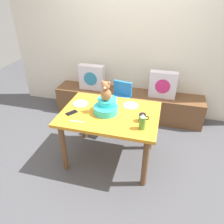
# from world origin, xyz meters

# --- Properties ---
(ground_plane) EXTENTS (8.00, 8.00, 0.00)m
(ground_plane) POSITION_xyz_m (0.00, 0.00, 0.00)
(ground_plane) COLOR #4C4C51
(back_wall) EXTENTS (4.40, 0.10, 2.60)m
(back_wall) POSITION_xyz_m (0.00, 1.45, 1.30)
(back_wall) COLOR silver
(back_wall) RESTS_ON ground_plane
(window_bench) EXTENTS (2.60, 0.44, 0.46)m
(window_bench) POSITION_xyz_m (0.00, 1.18, 0.23)
(window_bench) COLOR brown
(window_bench) RESTS_ON ground_plane
(pillow_floral_left) EXTENTS (0.44, 0.15, 0.44)m
(pillow_floral_left) POSITION_xyz_m (-0.65, 1.16, 0.68)
(pillow_floral_left) COLOR silver
(pillow_floral_left) RESTS_ON window_bench
(pillow_floral_right) EXTENTS (0.44, 0.15, 0.44)m
(pillow_floral_right) POSITION_xyz_m (0.58, 1.16, 0.68)
(pillow_floral_right) COLOR silver
(pillow_floral_right) RESTS_ON window_bench
(book_stack) EXTENTS (0.20, 0.14, 0.06)m
(book_stack) POSITION_xyz_m (-0.07, 1.18, 0.49)
(book_stack) COLOR gold
(book_stack) RESTS_ON window_bench
(dining_table) EXTENTS (1.20, 0.87, 0.74)m
(dining_table) POSITION_xyz_m (0.00, 0.00, 0.63)
(dining_table) COLOR orange
(dining_table) RESTS_ON ground_plane
(highchair) EXTENTS (0.38, 0.49, 0.79)m
(highchair) POSITION_xyz_m (-0.05, 0.75, 0.52)
(highchair) COLOR #2672B2
(highchair) RESTS_ON ground_plane
(infant_seat_teal) EXTENTS (0.30, 0.33, 0.16)m
(infant_seat_teal) POSITION_xyz_m (-0.05, 0.01, 0.81)
(infant_seat_teal) COLOR #2FC8CB
(infant_seat_teal) RESTS_ON dining_table
(teddy_bear) EXTENTS (0.13, 0.12, 0.25)m
(teddy_bear) POSITION_xyz_m (-0.05, 0.01, 1.02)
(teddy_bear) COLOR #A56A40
(teddy_bear) RESTS_ON infant_seat_teal
(ketchup_bottle) EXTENTS (0.07, 0.07, 0.18)m
(ketchup_bottle) POSITION_xyz_m (0.43, -0.23, 0.83)
(ketchup_bottle) COLOR #4C8C33
(ketchup_bottle) RESTS_ON dining_table
(coffee_mug) EXTENTS (0.12, 0.08, 0.09)m
(coffee_mug) POSITION_xyz_m (0.41, -0.09, 0.79)
(coffee_mug) COLOR black
(coffee_mug) RESTS_ON dining_table
(dinner_plate_near) EXTENTS (0.20, 0.20, 0.01)m
(dinner_plate_near) POSITION_xyz_m (-0.43, 0.11, 0.75)
(dinner_plate_near) COLOR white
(dinner_plate_near) RESTS_ON dining_table
(dinner_plate_far) EXTENTS (0.20, 0.20, 0.01)m
(dinner_plate_far) POSITION_xyz_m (0.22, 0.23, 0.75)
(dinner_plate_far) COLOR white
(dinner_plate_far) RESTS_ON dining_table
(cell_phone) EXTENTS (0.14, 0.16, 0.01)m
(cell_phone) POSITION_xyz_m (-0.45, -0.13, 0.74)
(cell_phone) COLOR black
(cell_phone) RESTS_ON dining_table
(table_fork) EXTENTS (0.17, 0.03, 0.01)m
(table_fork) POSITION_xyz_m (-0.32, -0.29, 0.74)
(table_fork) COLOR silver
(table_fork) RESTS_ON dining_table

